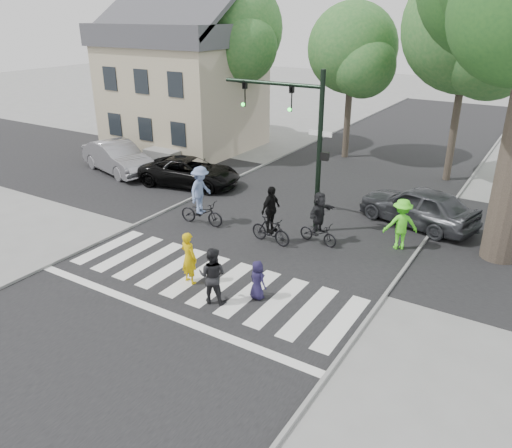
{
  "coord_description": "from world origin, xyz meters",
  "views": [
    {
      "loc": [
        8.54,
        -9.91,
        7.79
      ],
      "look_at": [
        0.5,
        3.0,
        1.3
      ],
      "focal_mm": 35.0,
      "sensor_mm": 36.0,
      "label": 1
    }
  ],
  "objects": [
    {
      "name": "cyclist_left",
      "position": [
        -2.93,
        4.45,
        1.03
      ],
      "size": [
        1.93,
        1.28,
        2.37
      ],
      "color": "black",
      "rests_on": "ground"
    },
    {
      "name": "road_cross",
      "position": [
        0.0,
        8.0,
        0.01
      ],
      "size": [
        70.0,
        10.0,
        0.01
      ],
      "primitive_type": "cube",
      "color": "black",
      "rests_on": "ground"
    },
    {
      "name": "ground",
      "position": [
        0.0,
        0.0,
        0.0
      ],
      "size": [
        120.0,
        120.0,
        0.0
      ],
      "primitive_type": "plane",
      "color": "gray",
      "rests_on": "ground"
    },
    {
      "name": "road_stem",
      "position": [
        0.0,
        5.0,
        0.01
      ],
      "size": [
        10.0,
        70.0,
        0.01
      ],
      "primitive_type": "cube",
      "color": "black",
      "rests_on": "ground"
    },
    {
      "name": "car_silver",
      "position": [
        -10.91,
        7.69,
        0.8
      ],
      "size": [
        5.16,
        2.93,
        1.61
      ],
      "primitive_type": "imported",
      "rotation": [
        0.0,
        0.0,
        1.3
      ],
      "color": "gray",
      "rests_on": "ground"
    },
    {
      "name": "car_grey",
      "position": [
        4.3,
        8.9,
        0.79
      ],
      "size": [
        4.97,
        3.02,
        1.58
      ],
      "primitive_type": "imported",
      "rotation": [
        0.0,
        0.0,
        -1.84
      ],
      "color": "#393B3F",
      "rests_on": "ground"
    },
    {
      "name": "bg_tree_2",
      "position": [
        -1.76,
        16.62,
        5.78
      ],
      "size": [
        5.04,
        4.8,
        8.4
      ],
      "color": "brown",
      "rests_on": "ground"
    },
    {
      "name": "cyclist_right",
      "position": [
        1.75,
        5.27,
        0.88
      ],
      "size": [
        1.61,
        1.5,
        1.96
      ],
      "color": "black",
      "rests_on": "ground"
    },
    {
      "name": "cyclist_mid",
      "position": [
        0.27,
        4.37,
        0.89
      ],
      "size": [
        1.7,
        1.04,
        2.17
      ],
      "color": "black",
      "rests_on": "ground"
    },
    {
      "name": "pedestrian_woman",
      "position": [
        -0.41,
        0.57,
        0.84
      ],
      "size": [
        0.68,
        0.51,
        1.69
      ],
      "primitive_type": "imported",
      "rotation": [
        0.0,
        0.0,
        2.96
      ],
      "color": "#D8AE08",
      "rests_on": "ground"
    },
    {
      "name": "curb_right",
      "position": [
        5.05,
        5.0,
        0.05
      ],
      "size": [
        0.1,
        70.0,
        0.1
      ],
      "primitive_type": "cube",
      "color": "gray",
      "rests_on": "ground"
    },
    {
      "name": "pedestrian_child",
      "position": [
        1.87,
        0.88,
        0.61
      ],
      "size": [
        0.68,
        0.54,
        1.21
      ],
      "primitive_type": "imported",
      "rotation": [
        0.0,
        0.0,
        2.85
      ],
      "color": "#1E183B",
      "rests_on": "ground"
    },
    {
      "name": "bg_tree_1",
      "position": [
        -8.7,
        15.48,
        6.65
      ],
      "size": [
        6.09,
        5.8,
        9.8
      ],
      "color": "brown",
      "rests_on": "ground"
    },
    {
      "name": "house",
      "position": [
        -11.49,
        13.98,
        3.8
      ],
      "size": [
        8.4,
        8.1,
        8.82
      ],
      "color": "#C7B29B",
      "rests_on": "ground"
    },
    {
      "name": "bystander_hivis",
      "position": [
        4.37,
        6.4,
        0.93
      ],
      "size": [
        1.38,
        1.21,
        1.86
      ],
      "primitive_type": "imported",
      "rotation": [
        0.0,
        0.0,
        3.69
      ],
      "color": "#57FF27",
      "rests_on": "ground"
    },
    {
      "name": "crosswalk",
      "position": [
        0.0,
        0.66,
        0.01
      ],
      "size": [
        10.0,
        3.85,
        0.01
      ],
      "color": "silver",
      "rests_on": "ground"
    },
    {
      "name": "bg_tree_0",
      "position": [
        -13.74,
        16.0,
        6.14
      ],
      "size": [
        5.46,
        5.2,
        8.97
      ],
      "color": "brown",
      "rests_on": "ground"
    },
    {
      "name": "curb_left",
      "position": [
        -5.05,
        5.0,
        0.05
      ],
      "size": [
        0.1,
        70.0,
        0.1
      ],
      "primitive_type": "cube",
      "color": "gray",
      "rests_on": "ground"
    },
    {
      "name": "bg_tree_3",
      "position": [
        4.31,
        15.27,
        6.94
      ],
      "size": [
        6.3,
        6.0,
        10.2
      ],
      "color": "brown",
      "rests_on": "ground"
    },
    {
      "name": "car_suv",
      "position": [
        -6.35,
        7.99,
        0.68
      ],
      "size": [
        5.21,
        3.14,
        1.35
      ],
      "primitive_type": "imported",
      "rotation": [
        0.0,
        0.0,
        1.77
      ],
      "color": "black",
      "rests_on": "ground"
    },
    {
      "name": "traffic_signal",
      "position": [
        0.35,
        6.2,
        3.9
      ],
      "size": [
        4.45,
        0.29,
        6.0
      ],
      "color": "black",
      "rests_on": "ground"
    },
    {
      "name": "pedestrian_adult",
      "position": [
        0.87,
        0.04,
        0.86
      ],
      "size": [
        0.98,
        0.85,
        1.71
      ],
      "primitive_type": "imported",
      "rotation": [
        0.0,
        0.0,
        3.42
      ],
      "color": "black",
      "rests_on": "ground"
    }
  ]
}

